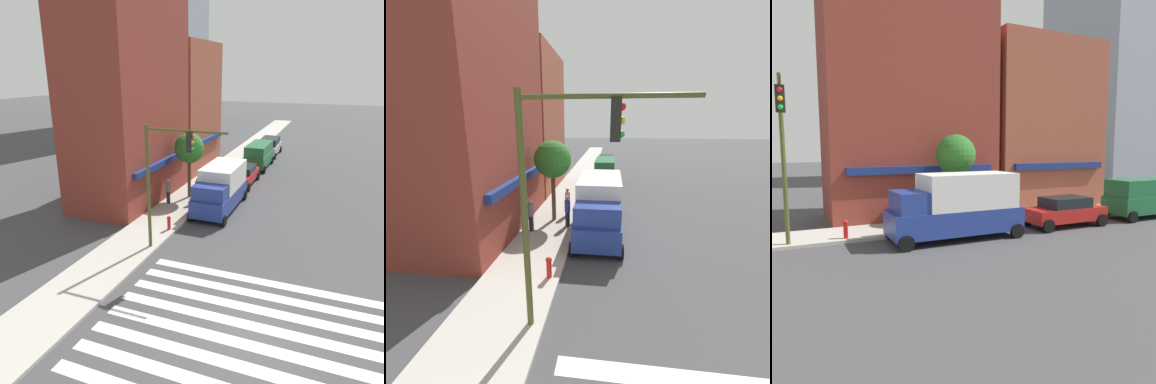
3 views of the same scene
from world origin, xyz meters
The scene contains 11 objects.
storefront_row centered at (15.69, 11.50, 6.79)m, with size 18.67×5.30×14.92m.
tower_distant centered at (49.83, 29.18, 23.87)m, with size 18.38×14.36×47.74m.
traffic_signal centered at (4.87, 5.49, 4.49)m, with size 0.32×4.23×6.67m.
box_truck_blue centered at (11.98, 4.70, 1.59)m, with size 6.21×2.42×3.04m.
sedan_red centered at (18.36, 4.70, 0.84)m, with size 4.40×2.02×1.59m.
van_green centered at (24.48, 4.70, 1.29)m, with size 5.02×2.22×2.34m.
pedestrian_white_shirt centered at (14.05, 6.80, 1.07)m, with size 0.32×0.32×1.77m.
pedestrian_grey_coat centered at (11.40, 8.38, 1.07)m, with size 0.32×0.32×1.77m.
pedestrian_blue_shirt centered at (12.31, 6.52, 1.07)m, with size 0.32×0.32×1.77m.
fire_hydrant centered at (7.23, 6.40, 0.61)m, with size 0.24×0.24×0.84m.
street_tree centered at (13.20, 7.50, 3.81)m, with size 2.16×2.16×4.77m.
Camera 3 is at (4.87, -10.80, 4.26)m, focal length 35.00 mm.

